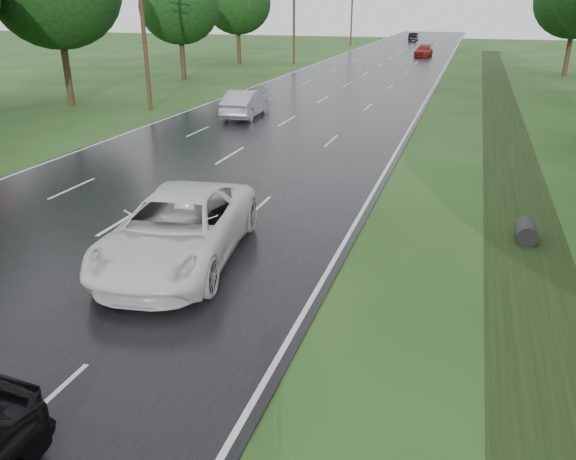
# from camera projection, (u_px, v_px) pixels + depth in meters

# --- Properties ---
(road) EXTENTS (14.00, 180.00, 0.04)m
(road) POSITION_uv_depth(u_px,v_px,m) (359.00, 77.00, 49.80)
(road) COLOR black
(road) RESTS_ON ground
(edge_stripe_east) EXTENTS (0.12, 180.00, 0.01)m
(edge_stripe_east) POSITION_uv_depth(u_px,v_px,m) (437.00, 80.00, 47.89)
(edge_stripe_east) COLOR silver
(edge_stripe_east) RESTS_ON road
(edge_stripe_west) EXTENTS (0.12, 180.00, 0.01)m
(edge_stripe_west) POSITION_uv_depth(u_px,v_px,m) (287.00, 74.00, 51.70)
(edge_stripe_west) COLOR silver
(edge_stripe_west) RESTS_ON road
(center_line) EXTENTS (0.12, 180.00, 0.01)m
(center_line) POSITION_uv_depth(u_px,v_px,m) (359.00, 77.00, 49.79)
(center_line) COLOR silver
(center_line) RESTS_ON road
(drainage_ditch) EXTENTS (2.20, 120.00, 0.56)m
(drainage_ditch) POSITION_uv_depth(u_px,v_px,m) (511.00, 161.00, 23.34)
(drainage_ditch) COLOR black
(drainage_ditch) RESTS_ON ground
(utility_pole_mid) EXTENTS (1.60, 0.26, 10.00)m
(utility_pole_mid) POSITION_uv_depth(u_px,v_px,m) (143.00, 21.00, 32.81)
(utility_pole_mid) COLOR #332314
(utility_pole_mid) RESTS_ON ground
(utility_pole_far) EXTENTS (1.60, 0.26, 10.00)m
(utility_pole_far) POSITION_uv_depth(u_px,v_px,m) (294.00, 13.00, 59.29)
(utility_pole_far) COLOR #332314
(utility_pole_far) RESTS_ON ground
(utility_pole_distant) EXTENTS (1.60, 0.26, 10.00)m
(utility_pole_distant) POSITION_uv_depth(u_px,v_px,m) (352.00, 10.00, 85.77)
(utility_pole_distant) COLOR #332314
(utility_pole_distant) RESTS_ON ground
(tree_west_d) EXTENTS (6.60, 6.60, 8.80)m
(tree_west_d) POSITION_uv_depth(u_px,v_px,m) (179.00, 7.00, 46.34)
(tree_west_d) COLOR #332314
(tree_west_d) RESTS_ON ground
(tree_west_f) EXTENTS (7.00, 7.00, 9.29)m
(tree_west_f) POSITION_uv_depth(u_px,v_px,m) (237.00, 3.00, 58.75)
(tree_west_f) COLOR #332314
(tree_west_f) RESTS_ON ground
(white_pickup) EXTENTS (3.73, 6.55, 1.72)m
(white_pickup) POSITION_uv_depth(u_px,v_px,m) (179.00, 228.00, 14.04)
(white_pickup) COLOR white
(white_pickup) RESTS_ON road
(silver_sedan) EXTENTS (1.96, 4.76, 1.54)m
(silver_sedan) POSITION_uv_depth(u_px,v_px,m) (245.00, 103.00, 32.18)
(silver_sedan) COLOR #95989D
(silver_sedan) RESTS_ON road
(far_car_red) EXTENTS (2.08, 4.69, 1.34)m
(far_car_red) POSITION_uv_depth(u_px,v_px,m) (424.00, 51.00, 68.81)
(far_car_red) COLOR maroon
(far_car_red) RESTS_ON road
(far_car_dark) EXTENTS (1.49, 4.15, 1.36)m
(far_car_dark) POSITION_uv_depth(u_px,v_px,m) (414.00, 37.00, 97.38)
(far_car_dark) COLOR black
(far_car_dark) RESTS_ON road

